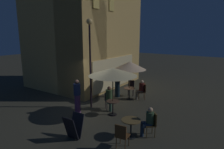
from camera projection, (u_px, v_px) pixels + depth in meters
name	position (u px, v px, depth m)	size (l,w,h in m)	color
ground_plane	(90.00, 111.00, 10.15)	(60.00, 60.00, 0.00)	#38362B
cafe_building	(84.00, 32.00, 13.80)	(7.11, 6.27, 8.17)	tan
street_lamp_near_corner	(90.00, 50.00, 10.09)	(0.30, 0.30, 4.69)	black
menu_sandwich_board	(74.00, 127.00, 7.46)	(0.67, 0.57, 0.92)	black
cafe_table_0	(129.00, 91.00, 11.89)	(0.68, 0.68, 0.72)	black
cafe_table_1	(113.00, 105.00, 9.61)	(0.64, 0.64, 0.72)	black
cafe_table_2	(131.00, 124.00, 7.52)	(0.75, 0.75, 0.72)	black
patio_umbrella_0	(130.00, 66.00, 11.56)	(1.94, 1.94, 2.33)	black
patio_umbrella_1	(113.00, 72.00, 9.26)	(2.32, 2.32, 2.37)	black
cafe_chair_0	(143.00, 90.00, 11.86)	(0.61, 0.61, 0.97)	brown
cafe_chair_1	(131.00, 87.00, 12.63)	(0.49, 0.49, 0.99)	black
cafe_chair_2	(109.00, 99.00, 10.39)	(0.55, 0.55, 0.88)	black
cafe_chair_3	(122.00, 134.00, 6.75)	(0.47, 0.47, 0.92)	#523319
cafe_chair_4	(152.00, 122.00, 7.62)	(0.58, 0.58, 0.96)	#513B1A
patron_seated_0	(141.00, 88.00, 11.84)	(0.47, 0.52, 1.22)	#7A6D58
patron_seated_1	(109.00, 97.00, 10.23)	(0.52, 0.53, 1.26)	#304C3B
patron_seated_2	(148.00, 120.00, 7.58)	(0.48, 0.50, 1.18)	#1D2E44
patron_standing_3	(117.00, 83.00, 12.31)	(0.37, 0.37, 1.78)	black
patron_standing_4	(77.00, 96.00, 9.73)	(0.34, 0.34, 1.74)	#57305C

